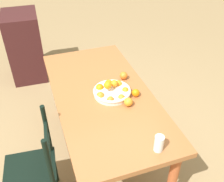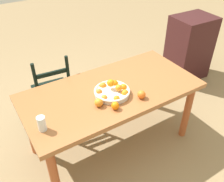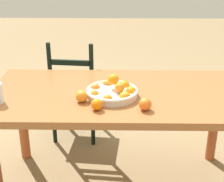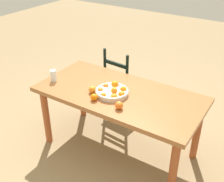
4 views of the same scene
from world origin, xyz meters
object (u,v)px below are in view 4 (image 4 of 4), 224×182
Objects in this scene: fruit_bowl at (113,92)px; orange_loose_2 at (119,105)px; drinking_glass at (54,76)px; chair_near_window at (122,84)px; dining_table at (119,100)px; orange_loose_1 at (94,97)px; orange_loose_0 at (92,89)px.

fruit_bowl reaches higher than orange_loose_2.
orange_loose_2 is at bearing -5.60° from drinking_glass.
orange_loose_2 is at bearing 124.91° from chair_near_window.
dining_table is 0.78m from drinking_glass.
chair_near_window is 12.11× the size of orange_loose_2.
orange_loose_2 reaches higher than dining_table.
chair_near_window is at bearing 119.56° from orange_loose_2.
orange_loose_2 is (0.19, -0.19, 0.00)m from fruit_bowl.
orange_loose_0 is at bearing 132.45° from orange_loose_1.
drinking_glass is at bearing -166.91° from dining_table.
orange_loose_2 is at bearing -58.78° from dining_table.
chair_near_window reaches higher than orange_loose_1.
dining_table is 0.82m from chair_near_window.
dining_table is 5.11× the size of fruit_bowl.
drinking_glass is at bearing -177.96° from orange_loose_0.
drinking_glass is at bearing 171.55° from orange_loose_1.
drinking_glass is at bearing 174.40° from orange_loose_2.
orange_loose_0 is 0.59× the size of drinking_glass.
chair_near_window is 2.75× the size of fruit_bowl.
fruit_bowl is at bearing 22.97° from orange_loose_0.
orange_loose_1 is at bearing -115.91° from fruit_bowl.
orange_loose_2 is (0.39, -0.11, 0.00)m from orange_loose_0.
drinking_glass is at bearing 72.42° from chair_near_window.
orange_loose_2 is (0.16, -0.26, 0.13)m from dining_table.
orange_loose_0 is at bearing 2.04° from drinking_glass.
fruit_bowl reaches higher than drinking_glass.
chair_near_window is at bearing 67.06° from drinking_glass.
orange_loose_1 reaches higher than dining_table.
fruit_bowl is 0.72m from drinking_glass.
dining_table is at bearing 124.26° from chair_near_window.
orange_loose_2 is at bearing 0.57° from orange_loose_1.
chair_near_window is 1.15m from orange_loose_2.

